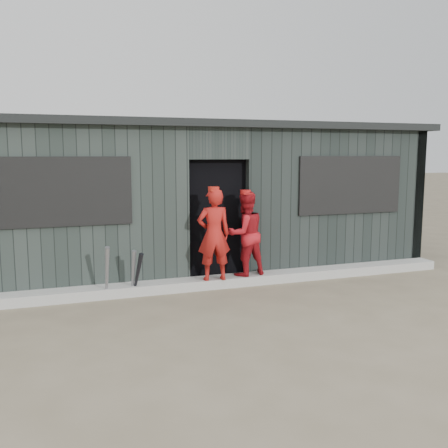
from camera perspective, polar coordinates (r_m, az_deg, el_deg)
name	(u,v)px	position (r m, az deg, el deg)	size (l,w,h in m)	color
ground	(271,322)	(6.39, 5.43, -11.07)	(80.00, 80.00, 0.00)	#695D48
curb	(224,281)	(7.99, -0.05, -6.57)	(8.00, 0.36, 0.15)	#A1A19C
bat_left	(107,273)	(7.32, -13.24, -5.46)	(0.07, 0.07, 0.83)	gray
bat_mid	(133,273)	(7.46, -10.35, -5.53)	(0.07, 0.07, 0.72)	gray
bat_right	(137,274)	(7.43, -9.86, -5.70)	(0.07, 0.07, 0.71)	black
player_red_left	(214,235)	(7.65, -1.18, -1.22)	(0.52, 0.34, 1.42)	#AA1914
player_red_right	(245,234)	(7.97, 2.44, -1.11)	(0.65, 0.51, 1.35)	#AD151D
player_grey_back	(227,242)	(8.47, 0.29, -2.07)	(0.59, 0.38, 1.21)	#A4A4A4
dugout	(194,197)	(9.37, -3.45, 3.11)	(8.30, 3.30, 2.62)	black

